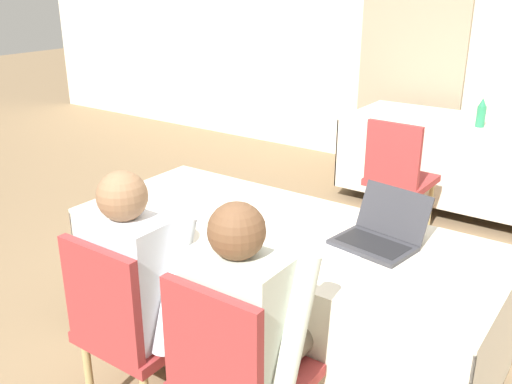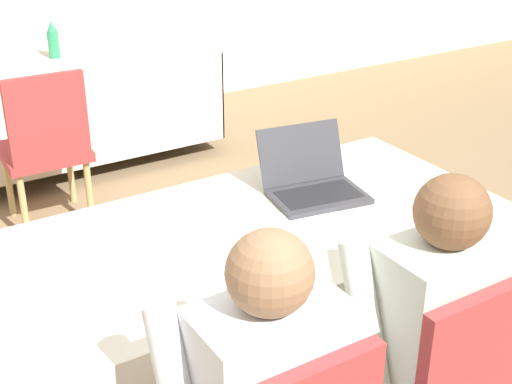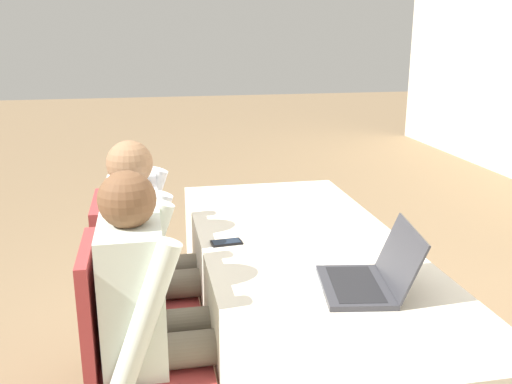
# 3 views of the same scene
# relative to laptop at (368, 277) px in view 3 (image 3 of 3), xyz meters

# --- Properties ---
(conference_table_near) EXTENTS (2.05, 0.88, 0.72)m
(conference_table_near) POSITION_rel_laptop_xyz_m (-0.45, -0.10, -0.21)
(conference_table_near) COLOR beige
(conference_table_near) RESTS_ON ground_plane
(laptop) EXTENTS (0.38, 0.37, 0.23)m
(laptop) POSITION_rel_laptop_xyz_m (0.00, 0.00, 0.00)
(laptop) COLOR #333338
(laptop) RESTS_ON conference_table_near
(cell_phone) EXTENTS (0.08, 0.14, 0.01)m
(cell_phone) POSITION_rel_laptop_xyz_m (-0.54, -0.43, -0.04)
(cell_phone) COLOR black
(cell_phone) RESTS_ON conference_table_near
(paper_beside_laptop) EXTENTS (0.29, 0.35, 0.00)m
(paper_beside_laptop) POSITION_rel_laptop_xyz_m (-0.11, -0.20, -0.04)
(paper_beside_laptop) COLOR white
(paper_beside_laptop) RESTS_ON conference_table_near
(paper_centre_table) EXTENTS (0.23, 0.31, 0.00)m
(paper_centre_table) POSITION_rel_laptop_xyz_m (-0.44, -0.15, -0.04)
(paper_centre_table) COLOR white
(paper_centre_table) RESTS_ON conference_table_near
(chair_near_left) EXTENTS (0.44, 0.44, 0.89)m
(chair_near_left) POSITION_rel_laptop_xyz_m (-0.72, -0.85, -0.28)
(chair_near_left) COLOR tan
(chair_near_left) RESTS_ON ground_plane
(chair_near_right) EXTENTS (0.44, 0.44, 0.89)m
(chair_near_right) POSITION_rel_laptop_xyz_m (-0.17, -0.85, -0.28)
(chair_near_right) COLOR tan
(chair_near_right) RESTS_ON ground_plane
(person_checkered_shirt) EXTENTS (0.50, 0.52, 1.15)m
(person_checkered_shirt) POSITION_rel_laptop_xyz_m (-0.72, -0.74, -0.12)
(person_checkered_shirt) COLOR #665B4C
(person_checkered_shirt) RESTS_ON ground_plane
(person_white_shirt) EXTENTS (0.50, 0.52, 1.15)m
(person_white_shirt) POSITION_rel_laptop_xyz_m (-0.17, -0.74, -0.12)
(person_white_shirt) COLOR #665B4C
(person_white_shirt) RESTS_ON ground_plane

